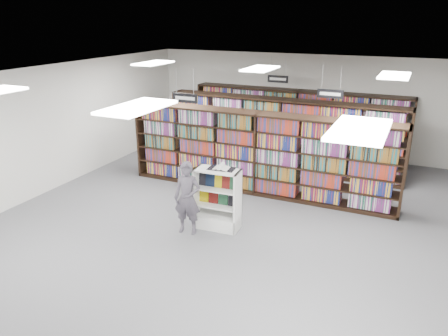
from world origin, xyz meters
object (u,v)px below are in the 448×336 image
at_px(bookshelf_row_near, 258,153).
at_px(open_book, 221,167).
at_px(endcap_display, 218,207).
at_px(shopper, 187,198).

height_order(bookshelf_row_near, open_book, bookshelf_row_near).
xyz_separation_m(bookshelf_row_near, endcap_display, (-0.08, -2.21, -0.59)).
distance_m(bookshelf_row_near, open_book, 2.20).
height_order(bookshelf_row_near, shopper, bookshelf_row_near).
bearing_deg(shopper, open_book, 34.97).
bearing_deg(open_book, bookshelf_row_near, 83.55).
relative_size(open_book, shopper, 0.37).
bearing_deg(endcap_display, open_book, 31.25).
height_order(endcap_display, shopper, shopper).
bearing_deg(open_book, endcap_display, -151.10).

